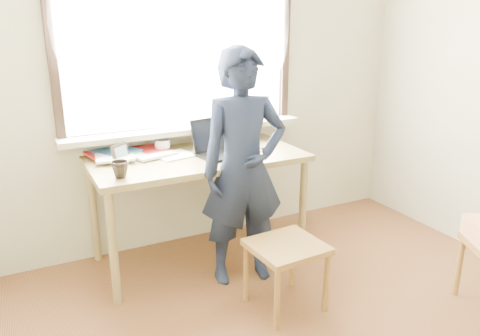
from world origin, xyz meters
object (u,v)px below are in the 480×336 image
mug_white (163,146)px  work_chair (286,254)px  mug_dark (120,169)px  person (243,169)px  desk (198,167)px  laptop (220,146)px

mug_white → work_chair: 1.21m
mug_dark → person: 0.78m
desk → laptop: bearing=-9.8°
desk → mug_dark: mug_dark is taller
laptop → mug_white: (-0.35, 0.23, -0.01)m
mug_dark → person: person is taller
desk → work_chair: size_ratio=3.39×
desk → work_chair: 0.93m
desk → mug_white: 0.31m
laptop → person: person is taller
mug_white → laptop: bearing=-33.7°
work_chair → person: (-0.07, 0.44, 0.42)m
laptop → mug_dark: bearing=-165.1°
mug_white → mug_dark: bearing=-133.0°
work_chair → mug_dark: bearing=144.6°
mug_dark → laptop: bearing=14.9°
desk → laptop: laptop is taller
mug_white → mug_dark: size_ratio=1.03×
laptop → person: 0.36m
mug_white → mug_dark: 0.60m
work_chair → person: bearing=98.3°
mug_dark → work_chair: (0.83, -0.59, -0.49)m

